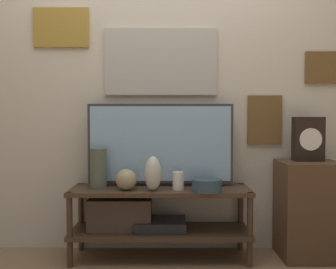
{
  "coord_description": "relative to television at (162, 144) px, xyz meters",
  "views": [
    {
      "loc": [
        0.05,
        -2.52,
        1.0
      ],
      "look_at": [
        0.04,
        0.24,
        0.88
      ],
      "focal_mm": 42.0,
      "sensor_mm": 36.0,
      "label": 1
    }
  ],
  "objects": [
    {
      "name": "candle_jar",
      "position": [
        0.13,
        -0.15,
        -0.25
      ],
      "size": [
        0.08,
        0.08,
        0.12
      ],
      "color": "silver",
      "rests_on": "media_console"
    },
    {
      "name": "side_table",
      "position": [
        1.07,
        -0.07,
        -0.47
      ],
      "size": [
        0.42,
        0.37,
        0.69
      ],
      "color": "#513823",
      "rests_on": "ground_plane"
    },
    {
      "name": "vase_urn_stoneware",
      "position": [
        -0.04,
        -0.19,
        -0.19
      ],
      "size": [
        0.12,
        0.13,
        0.23
      ],
      "color": "beige",
      "rests_on": "media_console"
    },
    {
      "name": "vase_wide_bowl",
      "position": [
        0.32,
        -0.21,
        -0.27
      ],
      "size": [
        0.21,
        0.21,
        0.08
      ],
      "color": "#2D4251",
      "rests_on": "media_console"
    },
    {
      "name": "media_console",
      "position": [
        -0.1,
        -0.09,
        -0.49
      ],
      "size": [
        1.27,
        0.4,
        0.5
      ],
      "color": "#422D1E",
      "rests_on": "ground_plane"
    },
    {
      "name": "vase_tall_ceramic",
      "position": [
        -0.43,
        -0.11,
        -0.17
      ],
      "size": [
        0.12,
        0.12,
        0.28
      ],
      "color": "#4C5647",
      "rests_on": "media_console"
    },
    {
      "name": "wall_back",
      "position": [
        0.01,
        0.16,
        0.54
      ],
      "size": [
        6.4,
        0.08,
        2.7
      ],
      "color": "beige",
      "rests_on": "ground_plane"
    },
    {
      "name": "vase_round_glass",
      "position": [
        -0.23,
        -0.17,
        -0.24
      ],
      "size": [
        0.15,
        0.15,
        0.15
      ],
      "color": "tan",
      "rests_on": "media_console"
    },
    {
      "name": "mantel_clock",
      "position": [
        1.07,
        -0.03,
        0.04
      ],
      "size": [
        0.21,
        0.11,
        0.32
      ],
      "color": "black",
      "rests_on": "side_table"
    },
    {
      "name": "television",
      "position": [
        0.0,
        0.0,
        0.0
      ],
      "size": [
        1.05,
        0.05,
        0.6
      ],
      "color": "#333338",
      "rests_on": "media_console"
    }
  ]
}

